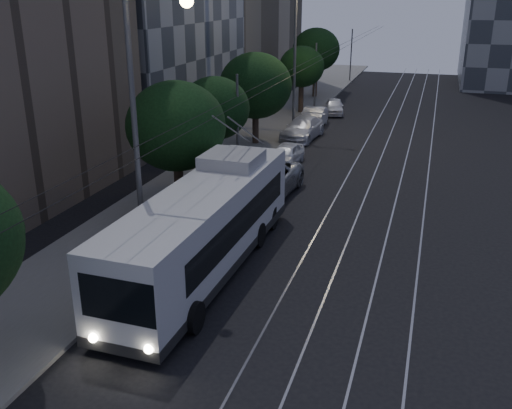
{
  "coord_description": "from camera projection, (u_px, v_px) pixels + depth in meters",
  "views": [
    {
      "loc": [
        4.7,
        -18.34,
        10.03
      ],
      "look_at": [
        -1.92,
        2.6,
        1.8
      ],
      "focal_mm": 40.0,
      "sensor_mm": 36.0,
      "label": 1
    }
  ],
  "objects": [
    {
      "name": "pickup_silver",
      "position": [
        262.0,
        181.0,
        29.24
      ],
      "size": [
        3.23,
        6.45,
        1.75
      ],
      "primitive_type": "imported",
      "rotation": [
        0.0,
        0.0,
        -0.05
      ],
      "color": "#A6A9AE",
      "rests_on": "ground"
    },
    {
      "name": "ground",
      "position": [
        284.0,
        278.0,
        21.21
      ],
      "size": [
        120.0,
        120.0,
        0.0
      ],
      "primitive_type": "plane",
      "color": "black",
      "rests_on": "ground"
    },
    {
      "name": "tree_1",
      "position": [
        176.0,
        126.0,
        26.0
      ],
      "size": [
        4.57,
        4.57,
        6.32
      ],
      "color": "black",
      "rests_on": "ground"
    },
    {
      "name": "streetlamp_far",
      "position": [
        301.0,
        40.0,
        40.36
      ],
      "size": [
        2.72,
        0.44,
        11.42
      ],
      "color": "#5B5B5D",
      "rests_on": "ground"
    },
    {
      "name": "streetlamp_near",
      "position": [
        144.0,
        112.0,
        19.48
      ],
      "size": [
        2.48,
        0.44,
        10.27
      ],
      "color": "#5B5B5D",
      "rests_on": "ground"
    },
    {
      "name": "tram_rails",
      "position": [
        396.0,
        150.0,
        38.36
      ],
      "size": [
        4.52,
        90.0,
        0.02
      ],
      "color": "#9898A0",
      "rests_on": "ground"
    },
    {
      "name": "car_white_b",
      "position": [
        303.0,
        128.0,
        41.06
      ],
      "size": [
        2.61,
        5.43,
        1.52
      ],
      "primitive_type": "imported",
      "rotation": [
        0.0,
        0.0,
        -0.09
      ],
      "color": "silver",
      "rests_on": "ground"
    },
    {
      "name": "overhead_wires",
      "position": [
        290.0,
        93.0,
        39.26
      ],
      "size": [
        2.23,
        90.0,
        6.0
      ],
      "color": "black",
      "rests_on": "ground"
    },
    {
      "name": "tree_4",
      "position": [
        302.0,
        67.0,
        48.43
      ],
      "size": [
        3.83,
        3.83,
        5.76
      ],
      "color": "black",
      "rests_on": "ground"
    },
    {
      "name": "car_white_d",
      "position": [
        334.0,
        106.0,
        49.42
      ],
      "size": [
        2.27,
        4.12,
        1.33
      ],
      "primitive_type": "imported",
      "rotation": [
        0.0,
        0.0,
        0.19
      ],
      "color": "silver",
      "rests_on": "ground"
    },
    {
      "name": "trolleybus",
      "position": [
        206.0,
        226.0,
        21.34
      ],
      "size": [
        2.95,
        12.92,
        5.63
      ],
      "rotation": [
        0.0,
        0.0,
        -0.02
      ],
      "color": "#B9B9BB",
      "rests_on": "ground"
    },
    {
      "name": "tree_5",
      "position": [
        316.0,
        50.0,
        55.61
      ],
      "size": [
        4.61,
        4.61,
        6.77
      ],
      "color": "black",
      "rests_on": "ground"
    },
    {
      "name": "tree_2",
      "position": [
        215.0,
        109.0,
        31.17
      ],
      "size": [
        3.83,
        3.83,
        5.76
      ],
      "color": "black",
      "rests_on": "ground"
    },
    {
      "name": "tree_3",
      "position": [
        256.0,
        86.0,
        38.33
      ],
      "size": [
        4.91,
        4.91,
        6.29
      ],
      "color": "black",
      "rests_on": "ground"
    },
    {
      "name": "car_white_c",
      "position": [
        314.0,
        118.0,
        44.55
      ],
      "size": [
        1.74,
        4.65,
        1.52
      ],
      "primitive_type": "imported",
      "rotation": [
        0.0,
        0.0,
        0.03
      ],
      "color": "silver",
      "rests_on": "ground"
    },
    {
      "name": "car_white_a",
      "position": [
        286.0,
        155.0,
        34.79
      ],
      "size": [
        1.76,
        3.99,
        1.34
      ],
      "primitive_type": "imported",
      "rotation": [
        0.0,
        0.0,
        -0.05
      ],
      "color": "silver",
      "rests_on": "ground"
    },
    {
      "name": "sidewalk",
      "position": [
        255.0,
        138.0,
        41.16
      ],
      "size": [
        5.0,
        90.0,
        0.15
      ],
      "primitive_type": "cube",
      "color": "slate",
      "rests_on": "ground"
    }
  ]
}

